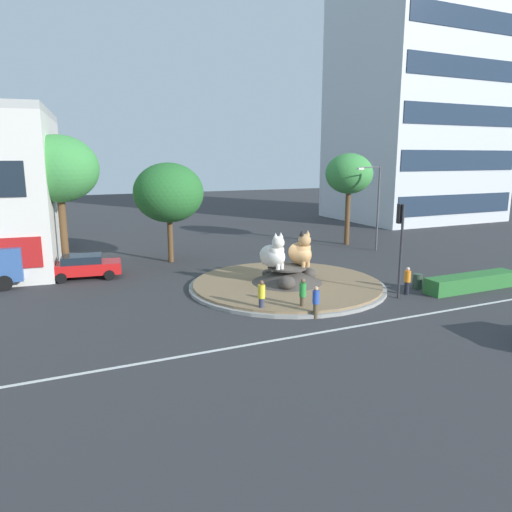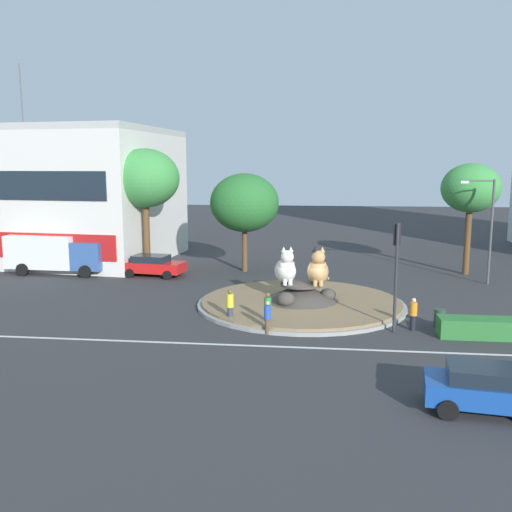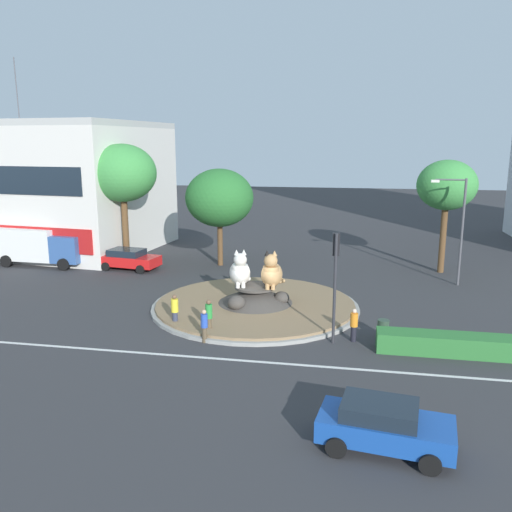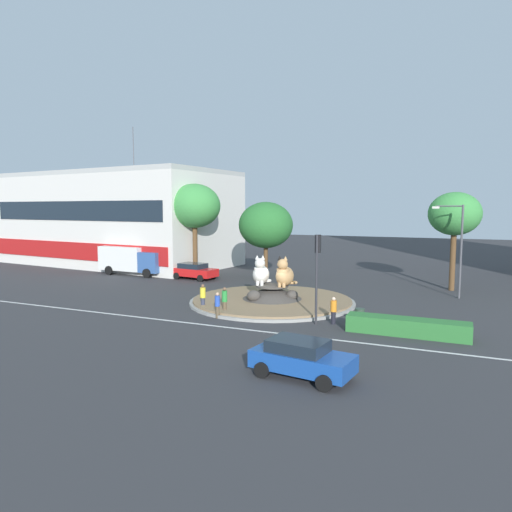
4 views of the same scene
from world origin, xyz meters
The scene contains 20 objects.
ground_plane centered at (0.00, 0.00, 0.00)m, with size 160.00×160.00×0.00m, color #333335.
lane_centreline centered at (0.00, -7.29, 0.00)m, with size 112.00×0.20×0.01m, color silver.
roundabout_island centered at (0.00, -0.01, 0.36)m, with size 11.65×11.65×1.28m.
cat_statue_white centered at (-0.88, 0.04, 2.05)m, with size 1.62×2.32×2.13m.
cat_statue_calico centered at (0.92, 0.00, 2.07)m, with size 1.34×2.16×2.16m.
traffic_light_mast centered at (4.54, -4.42, 3.60)m, with size 0.32×0.46×5.18m.
shophouse_block centered at (-25.81, 14.50, 5.41)m, with size 29.16×16.15×16.72m.
clipped_hedge_strip centered at (9.63, -4.92, 0.45)m, with size 6.28×1.20×0.90m, color #2D7033.
broadleaf_tree_behind_island centered at (-11.80, 9.16, 6.86)m, with size 5.05×5.05×9.05m.
second_tree_near_tower centered at (-4.53, 9.81, 5.10)m, with size 5.05×5.05×7.26m.
third_tree_left centered at (11.59, 10.54, 6.18)m, with size 4.10×4.10×7.98m.
streetlight_arm centered at (11.91, 7.12, 4.05)m, with size 2.19×0.27×6.94m.
pedestrian_green_shirt centered at (-1.46, -4.45, 0.92)m, with size 0.34×0.34×1.73m.
pedestrian_blue_shirt centered at (-1.37, -5.56, 0.85)m, with size 0.32×0.32×1.59m.
pedestrian_yellow_shirt centered at (-3.43, -3.79, 0.89)m, with size 0.36×0.36×1.69m.
pedestrian_orange_shirt centered at (5.47, -4.15, 0.83)m, with size 0.36×0.36×1.59m.
sedan_on_far_lane centered at (-10.77, 7.22, 0.80)m, with size 4.53×2.56×1.51m.
hatchback_near_shophouse centered at (6.39, -12.95, 0.80)m, with size 4.24×2.45×1.50m.
delivery_box_truck centered at (-18.02, 7.32, 1.56)m, with size 7.33×2.85×2.83m.
litter_bin centered at (6.86, -3.47, 0.45)m, with size 0.56×0.56×0.90m.
Camera 4 is at (11.87, -29.96, 6.71)m, focal length 32.41 mm.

